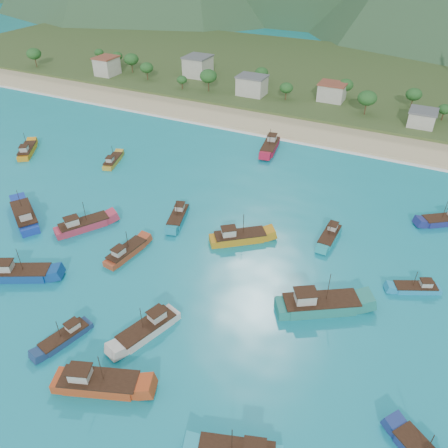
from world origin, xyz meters
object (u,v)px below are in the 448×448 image
at_px(boat_7, 330,236).
at_px(boat_20, 113,161).
at_px(boat_25, 19,274).
at_px(boat_14, 239,238).
at_px(boat_26, 83,225).
at_px(boat_12, 98,383).
at_px(boat_1, 416,289).
at_px(boat_9, 65,337).
at_px(boat_10, 126,253).
at_px(boat_11, 319,305).
at_px(boat_23, 25,217).
at_px(boat_19, 270,147).
at_px(boat_3, 148,329).
at_px(boat_13, 178,217).
at_px(boat_0, 27,151).
at_px(boat_21, 445,221).

bearing_deg(boat_7, boat_20, -5.11).
distance_m(boat_20, boat_25, 46.49).
relative_size(boat_14, boat_26, 0.98).
bearing_deg(boat_12, boat_14, 154.67).
relative_size(boat_1, boat_25, 0.68).
relative_size(boat_12, boat_26, 1.11).
xyz_separation_m(boat_9, boat_10, (-4.10, 21.29, 0.12)).
distance_m(boat_11, boat_23, 64.83).
xyz_separation_m(boat_9, boat_12, (10.13, -4.48, 0.39)).
distance_m(boat_19, boat_25, 74.20).
distance_m(boat_25, boat_26, 17.22).
distance_m(boat_19, boat_26, 57.93).
height_order(boat_3, boat_14, boat_14).
relative_size(boat_11, boat_14, 1.25).
distance_m(boat_13, boat_26, 20.12).
xyz_separation_m(boat_1, boat_19, (-43.89, 42.97, 0.42)).
bearing_deg(boat_25, boat_0, -161.76).
bearing_deg(boat_25, boat_12, 40.15).
bearing_deg(boat_9, boat_10, -64.06).
height_order(boat_3, boat_11, boat_11).
bearing_deg(boat_23, boat_26, -43.52).
height_order(boat_20, boat_26, boat_26).
xyz_separation_m(boat_13, boat_26, (-16.30, -11.79, 0.19)).
bearing_deg(boat_21, boat_19, 34.31).
height_order(boat_7, boat_26, boat_26).
relative_size(boat_13, boat_20, 1.09).
bearing_deg(boat_21, boat_9, 105.14).
bearing_deg(boat_21, boat_7, 93.47).
xyz_separation_m(boat_9, boat_14, (13.75, 35.11, 0.33)).
xyz_separation_m(boat_3, boat_10, (-14.84, 14.45, -0.13)).
height_order(boat_19, boat_21, boat_19).
bearing_deg(boat_13, boat_11, 143.53).
bearing_deg(boat_26, boat_11, 30.78).
distance_m(boat_10, boat_14, 22.58).
bearing_deg(boat_26, boat_25, -57.94).
height_order(boat_13, boat_26, boat_26).
bearing_deg(boat_1, boat_12, 111.91).
relative_size(boat_14, boat_21, 1.11).
distance_m(boat_21, boat_23, 90.84).
relative_size(boat_20, boat_23, 0.72).
distance_m(boat_10, boat_20, 40.89).
distance_m(boat_3, boat_9, 12.74).
bearing_deg(boat_7, boat_13, 15.66).
height_order(boat_3, boat_21, boat_3).
relative_size(boat_13, boat_21, 0.99).
distance_m(boat_1, boat_12, 54.95).
xyz_separation_m(boat_10, boat_14, (17.85, 13.82, 0.20)).
relative_size(boat_21, boat_26, 0.89).
height_order(boat_1, boat_26, boat_26).
bearing_deg(boat_14, boat_26, -109.21).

